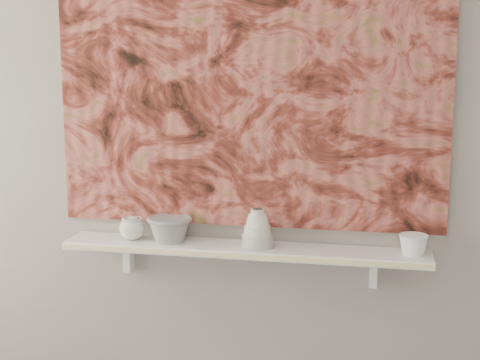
% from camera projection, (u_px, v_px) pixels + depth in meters
% --- Properties ---
extents(wall_back, '(3.60, 0.00, 3.60)m').
position_uv_depth(wall_back, '(248.00, 133.00, 2.57)').
color(wall_back, gray).
rests_on(wall_back, floor).
extents(shelf, '(1.40, 0.18, 0.03)m').
position_uv_depth(shelf, '(243.00, 249.00, 2.55)').
color(shelf, white).
rests_on(shelf, wall_back).
extents(shelf_stripe, '(1.40, 0.01, 0.02)m').
position_uv_depth(shelf_stripe, '(238.00, 256.00, 2.46)').
color(shelf_stripe, beige).
rests_on(shelf_stripe, shelf).
extents(bracket_left, '(0.03, 0.06, 0.12)m').
position_uv_depth(bracket_left, '(129.00, 256.00, 2.72)').
color(bracket_left, white).
rests_on(bracket_left, wall_back).
extents(bracket_right, '(0.03, 0.06, 0.12)m').
position_uv_depth(bracket_right, '(373.00, 271.00, 2.53)').
color(bracket_right, white).
rests_on(bracket_right, wall_back).
extents(painting, '(1.50, 0.02, 1.10)m').
position_uv_depth(painting, '(248.00, 84.00, 2.52)').
color(painting, maroon).
rests_on(painting, wall_back).
extents(house_motif, '(0.09, 0.00, 0.08)m').
position_uv_depth(house_motif, '(366.00, 168.00, 2.47)').
color(house_motif, black).
rests_on(house_motif, painting).
extents(bowl_grey, '(0.19, 0.19, 0.10)m').
position_uv_depth(bowl_grey, '(170.00, 229.00, 2.60)').
color(bowl_grey, gray).
rests_on(bowl_grey, shelf).
extents(cup_cream, '(0.11, 0.11, 0.09)m').
position_uv_depth(cup_cream, '(132.00, 228.00, 2.63)').
color(cup_cream, beige).
rests_on(cup_cream, shelf).
extents(bell_vessel, '(0.16, 0.16, 0.15)m').
position_uv_depth(bell_vessel, '(257.00, 228.00, 2.52)').
color(bell_vessel, beige).
rests_on(bell_vessel, shelf).
extents(bowl_white, '(0.13, 0.13, 0.08)m').
position_uv_depth(bowl_white, '(413.00, 245.00, 2.42)').
color(bowl_white, white).
rests_on(bowl_white, shelf).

